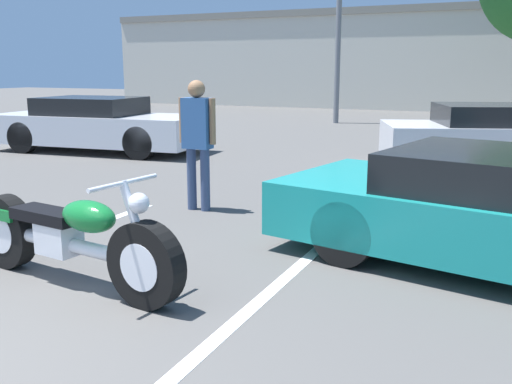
% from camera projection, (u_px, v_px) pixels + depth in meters
% --- Properties ---
extents(parking_stripe_middle, '(0.12, 4.92, 0.01)m').
position_uv_depth(parking_stripe_middle, '(252.00, 308.00, 4.38)').
color(parking_stripe_middle, white).
rests_on(parking_stripe_middle, ground).
extents(far_building, '(32.00, 4.20, 4.40)m').
position_uv_depth(far_building, '(443.00, 56.00, 25.39)').
color(far_building, beige).
rests_on(far_building, ground).
extents(motorcycle, '(2.39, 0.71, 0.98)m').
position_uv_depth(motorcycle, '(69.00, 238.00, 4.77)').
color(motorcycle, black).
rests_on(motorcycle, ground).
extents(parked_car_left_row, '(4.77, 2.17, 1.18)m').
position_uv_depth(parked_car_left_row, '(98.00, 125.00, 12.52)').
color(parked_car_left_row, silver).
rests_on(parked_car_left_row, ground).
extents(parked_car_mid_row, '(4.42, 3.04, 1.16)m').
position_uv_depth(parked_car_mid_row, '(497.00, 137.00, 10.42)').
color(parked_car_mid_row, silver).
rests_on(parked_car_mid_row, ground).
extents(spectator_by_show_car, '(0.52, 0.22, 1.66)m').
position_uv_depth(spectator_by_show_car, '(197.00, 134.00, 7.21)').
color(spectator_by_show_car, '#38476B').
rests_on(spectator_by_show_car, ground).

